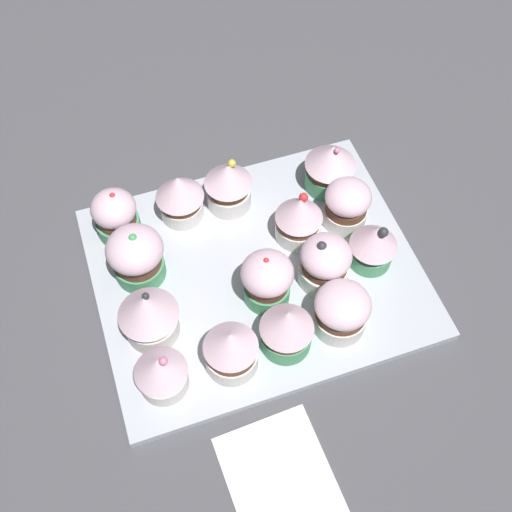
% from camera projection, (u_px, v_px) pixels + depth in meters
% --- Properties ---
extents(ground_plane, '(1.80, 1.80, 0.03)m').
position_uv_depth(ground_plane, '(256.00, 280.00, 0.78)').
color(ground_plane, '#4C4C51').
extents(baking_tray, '(0.32, 0.38, 0.01)m').
position_uv_depth(baking_tray, '(256.00, 272.00, 0.76)').
color(baking_tray, silver).
rests_on(baking_tray, ground_plane).
extents(cupcake_0, '(0.05, 0.05, 0.07)m').
position_uv_depth(cupcake_0, '(116.00, 215.00, 0.76)').
color(cupcake_0, '#4C9E6B').
rests_on(cupcake_0, baking_tray).
extents(cupcake_1, '(0.07, 0.07, 0.08)m').
position_uv_depth(cupcake_1, '(136.00, 256.00, 0.72)').
color(cupcake_1, '#4C9E6B').
rests_on(cupcake_1, baking_tray).
extents(cupcake_2, '(0.07, 0.07, 0.08)m').
position_uv_depth(cupcake_2, '(149.00, 314.00, 0.68)').
color(cupcake_2, white).
rests_on(cupcake_2, baking_tray).
extents(cupcake_3, '(0.06, 0.06, 0.07)m').
position_uv_depth(cupcake_3, '(161.00, 372.00, 0.65)').
color(cupcake_3, white).
rests_on(cupcake_3, baking_tray).
extents(cupcake_4, '(0.06, 0.06, 0.07)m').
position_uv_depth(cupcake_4, '(180.00, 196.00, 0.77)').
color(cupcake_4, white).
rests_on(cupcake_4, baking_tray).
extents(cupcake_5, '(0.06, 0.06, 0.07)m').
position_uv_depth(cupcake_5, '(231.00, 349.00, 0.66)').
color(cupcake_5, white).
rests_on(cupcake_5, baking_tray).
extents(cupcake_6, '(0.06, 0.06, 0.08)m').
position_uv_depth(cupcake_6, '(232.00, 184.00, 0.78)').
color(cupcake_6, white).
rests_on(cupcake_6, baking_tray).
extents(cupcake_7, '(0.06, 0.06, 0.08)m').
position_uv_depth(cupcake_7, '(269.00, 279.00, 0.70)').
color(cupcake_7, '#4C9E6B').
rests_on(cupcake_7, baking_tray).
extents(cupcake_8, '(0.06, 0.06, 0.07)m').
position_uv_depth(cupcake_8, '(283.00, 329.00, 0.67)').
color(cupcake_8, '#4C9E6B').
rests_on(cupcake_8, baking_tray).
extents(cupcake_9, '(0.06, 0.06, 0.07)m').
position_uv_depth(cupcake_9, '(299.00, 218.00, 0.75)').
color(cupcake_9, white).
rests_on(cupcake_9, baking_tray).
extents(cupcake_10, '(0.06, 0.06, 0.07)m').
position_uv_depth(cupcake_10, '(325.00, 263.00, 0.72)').
color(cupcake_10, white).
rests_on(cupcake_10, baking_tray).
extents(cupcake_11, '(0.06, 0.06, 0.06)m').
position_uv_depth(cupcake_11, '(341.00, 310.00, 0.69)').
color(cupcake_11, white).
rests_on(cupcake_11, baking_tray).
extents(cupcake_12, '(0.07, 0.07, 0.07)m').
position_uv_depth(cupcake_12, '(330.00, 166.00, 0.79)').
color(cupcake_12, '#4C9E6B').
rests_on(cupcake_12, baking_tray).
extents(cupcake_13, '(0.06, 0.06, 0.07)m').
position_uv_depth(cupcake_13, '(347.00, 204.00, 0.77)').
color(cupcake_13, white).
rests_on(cupcake_13, baking_tray).
extents(cupcake_14, '(0.06, 0.06, 0.07)m').
position_uv_depth(cupcake_14, '(374.00, 244.00, 0.73)').
color(cupcake_14, '#4C9E6B').
rests_on(cupcake_14, baking_tray).
extents(napkin, '(0.16, 0.11, 0.01)m').
position_uv_depth(napkin, '(285.00, 491.00, 0.63)').
color(napkin, white).
rests_on(napkin, ground_plane).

